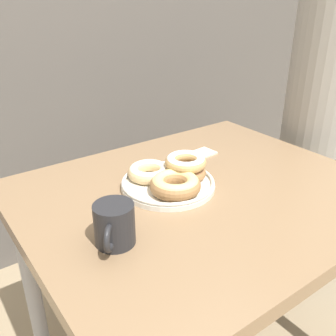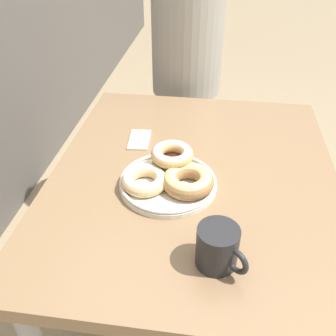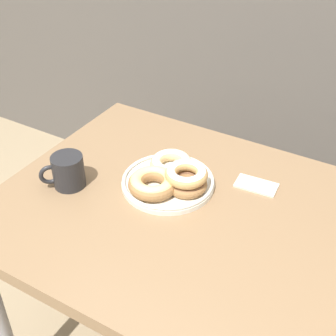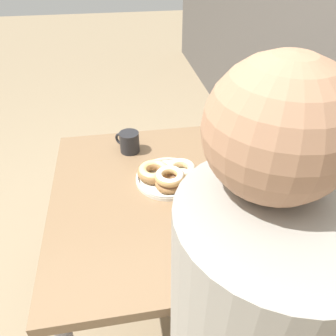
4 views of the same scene
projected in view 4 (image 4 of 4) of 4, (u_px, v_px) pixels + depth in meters
The scene contains 5 objects.
ground_plane at pixel (127, 303), 1.66m from camera, with size 14.00×14.00×0.00m, color #937F60.
dining_table at pixel (155, 209), 1.31m from camera, with size 0.95×0.79×0.72m.
donut_plate at pixel (167, 175), 1.30m from camera, with size 0.27×0.26×0.08m.
coffee_mug at pixel (129, 142), 1.47m from camera, with size 0.10×0.11×0.09m.
napkin at pixel (211, 213), 1.17m from camera, with size 0.12×0.07×0.01m.
Camera 4 is at (0.95, 0.05, 1.54)m, focal length 35.00 mm.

